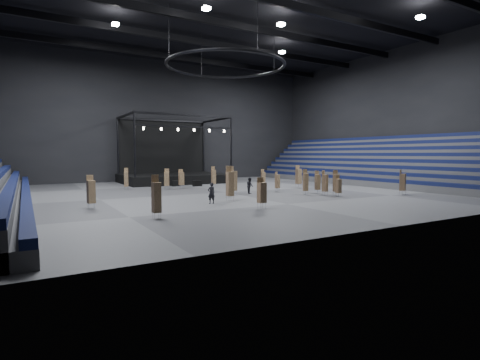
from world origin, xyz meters
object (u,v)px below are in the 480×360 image
crew_member (250,186)px  flight_case_left (176,183)px  chair_stack_9 (263,178)px  chair_stack_13 (262,192)px  chair_stack_8 (277,181)px  chair_stack_15 (230,183)px  flight_case_mid (197,183)px  chair_stack_17 (306,182)px  chair_stack_2 (181,178)px  chair_stack_14 (233,180)px  chair_stack_10 (403,182)px  chair_stack_12 (156,197)px  chair_stack_3 (91,191)px  chair_stack_7 (167,179)px  chair_stack_5 (214,177)px  chair_stack_0 (325,183)px  chair_stack_11 (126,179)px  chair_stack_16 (318,182)px  stage (172,172)px  chair_stack_6 (298,176)px  man_center (211,193)px  chair_stack_1 (338,186)px  flight_case_right (231,182)px

crew_member → flight_case_left: bearing=33.4°
chair_stack_9 → chair_stack_13: 17.38m
chair_stack_8 → chair_stack_15: chair_stack_15 is taller
flight_case_mid → chair_stack_17: chair_stack_17 is taller
chair_stack_2 → chair_stack_14: size_ratio=0.80×
chair_stack_10 → chair_stack_15: chair_stack_15 is taller
chair_stack_2 → chair_stack_12: (-8.64, -18.17, 0.17)m
flight_case_left → chair_stack_8: chair_stack_8 is taller
chair_stack_2 → chair_stack_9: 9.65m
chair_stack_3 → chair_stack_7: chair_stack_3 is taller
chair_stack_5 → chair_stack_8: 8.85m
chair_stack_0 → chair_stack_7: 17.40m
chair_stack_11 → chair_stack_16: 20.92m
crew_member → chair_stack_12: bearing=145.0°
chair_stack_2 → chair_stack_15: bearing=-90.2°
chair_stack_12 → chair_stack_16: size_ratio=1.18×
chair_stack_15 → flight_case_left: bearing=87.3°
stage → chair_stack_0: stage is taller
stage → chair_stack_12: stage is taller
chair_stack_6 → chair_stack_13: chair_stack_6 is taller
chair_stack_0 → man_center: chair_stack_0 is taller
chair_stack_2 → chair_stack_12: 20.12m
stage → chair_stack_7: bearing=-113.0°
chair_stack_9 → chair_stack_11: bearing=167.1°
chair_stack_10 → chair_stack_17: 9.44m
chair_stack_2 → crew_member: chair_stack_2 is taller
flight_case_left → crew_member: bearing=-74.2°
chair_stack_9 → chair_stack_15: chair_stack_15 is taller
chair_stack_2 → chair_stack_8: (7.80, -8.01, -0.11)m
chair_stack_1 → chair_stack_9: (-0.86, 11.49, 0.09)m
chair_stack_2 → chair_stack_5: chair_stack_5 is taller
chair_stack_14 → chair_stack_17: size_ratio=1.13×
chair_stack_3 → man_center: bearing=-21.0°
stage → chair_stack_17: stage is taller
chair_stack_10 → chair_stack_11: bearing=114.8°
chair_stack_1 → chair_stack_15: (-10.40, 2.21, 0.49)m
flight_case_left → chair_stack_1: chair_stack_1 is taller
chair_stack_8 → chair_stack_0: bearing=-90.8°
chair_stack_7 → chair_stack_11: size_ratio=0.96×
chair_stack_17 → chair_stack_13: bearing=-129.5°
chair_stack_9 → chair_stack_10: size_ratio=0.88×
chair_stack_0 → chair_stack_11: bearing=117.2°
chair_stack_9 → chair_stack_14: (-7.02, -5.35, 0.32)m
chair_stack_0 → chair_stack_12: bearing=176.6°
chair_stack_8 → chair_stack_7: bearing=123.4°
chair_stack_7 → chair_stack_12: size_ratio=0.87×
chair_stack_6 → chair_stack_17: 7.58m
chair_stack_1 → chair_stack_9: 11.52m
flight_case_right → chair_stack_5: bearing=-148.1°
chair_stack_2 → chair_stack_3: size_ratio=0.91×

